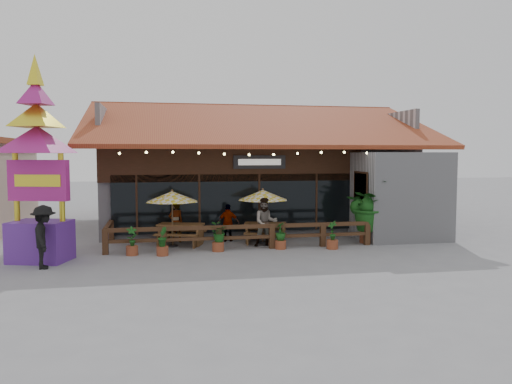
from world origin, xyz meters
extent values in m
plane|color=gray|center=(0.00, 0.00, 0.00)|extent=(100.00, 100.00, 0.00)
cube|color=#B6B5BB|center=(0.00, 7.00, 2.00)|extent=(14.00, 10.00, 4.00)
cube|color=#371D11|center=(-1.50, 1.92, 3.20)|extent=(11.00, 0.16, 1.60)
cube|color=black|center=(-1.50, 1.90, 1.50)|extent=(10.00, 0.12, 2.40)
cube|color=#FFB472|center=(-1.50, 2.10, 1.50)|extent=(9.80, 0.05, 2.20)
cube|color=#B6B5BB|center=(5.25, 0.65, 1.80)|extent=(3.50, 2.70, 3.60)
cube|color=red|center=(3.44, 0.50, 2.00)|extent=(0.06, 1.20, 1.50)
cube|color=#371D11|center=(3.43, 0.50, 2.00)|extent=(0.04, 1.34, 1.64)
cube|color=#974322|center=(0.00, 3.50, 4.90)|extent=(15.50, 7.05, 2.37)
cube|color=#974322|center=(0.00, 10.50, 4.90)|extent=(15.50, 7.05, 2.37)
cube|color=#974322|center=(0.00, 7.00, 6.02)|extent=(15.50, 0.30, 0.12)
cube|color=#B6B5BB|center=(-7.00, 7.00, 4.70)|extent=(0.20, 9.00, 1.80)
cube|color=#B6B5BB|center=(7.00, 7.00, 4.70)|extent=(0.20, 9.00, 1.80)
cube|color=black|center=(-0.50, 1.80, 3.20)|extent=(2.20, 0.10, 0.55)
cube|color=silver|center=(-0.50, 1.74, 3.20)|extent=(1.80, 0.02, 0.25)
cube|color=#371D11|center=(-5.50, 1.86, 1.50)|extent=(0.08, 0.08, 2.40)
cube|color=#371D11|center=(-3.00, 1.86, 1.50)|extent=(0.08, 0.08, 2.40)
cube|color=#371D11|center=(-0.50, 1.86, 1.50)|extent=(0.08, 0.08, 2.40)
cube|color=#371D11|center=(2.00, 1.86, 1.50)|extent=(0.08, 0.08, 2.40)
sphere|color=#F1E085|center=(-6.00, 0.08, 3.55)|extent=(0.09, 0.09, 0.09)
sphere|color=#F1E085|center=(-5.05, 0.08, 3.59)|extent=(0.09, 0.09, 0.09)
sphere|color=#F1E085|center=(-4.10, 0.08, 3.60)|extent=(0.09, 0.09, 0.09)
sphere|color=#F1E085|center=(-3.15, 0.08, 3.57)|extent=(0.09, 0.09, 0.09)
sphere|color=#F1E085|center=(-2.20, 0.08, 3.53)|extent=(0.09, 0.09, 0.09)
sphere|color=#F1E085|center=(-1.25, 0.08, 3.50)|extent=(0.09, 0.09, 0.09)
sphere|color=#F1E085|center=(-0.30, 0.08, 3.51)|extent=(0.09, 0.09, 0.09)
sphere|color=#F1E085|center=(0.65, 0.08, 3.55)|extent=(0.09, 0.09, 0.09)
sphere|color=#F1E085|center=(1.60, 0.08, 3.59)|extent=(0.09, 0.09, 0.09)
sphere|color=#F1E085|center=(2.55, 0.08, 3.60)|extent=(0.09, 0.09, 0.09)
sphere|color=#F1E085|center=(3.50, 0.08, 3.57)|extent=(0.09, 0.09, 0.09)
cube|color=#4C2D1B|center=(-6.50, -0.50, 0.45)|extent=(0.20, 0.20, 0.90)
cube|color=#4C2D1B|center=(-4.50, -0.50, 0.45)|extent=(0.20, 0.20, 0.90)
cube|color=#4C2D1B|center=(-2.50, -0.50, 0.45)|extent=(0.20, 0.20, 0.90)
cube|color=#4C2D1B|center=(-0.50, -0.50, 0.45)|extent=(0.20, 0.20, 0.90)
cube|color=#4C2D1B|center=(1.50, -0.50, 0.45)|extent=(0.20, 0.20, 0.90)
cube|color=#4C2D1B|center=(3.30, -0.50, 0.45)|extent=(0.20, 0.20, 0.90)
cube|color=#4C2D1B|center=(-1.60, -0.50, 0.85)|extent=(9.80, 0.16, 0.14)
cube|color=#4C2D1B|center=(-1.60, -0.50, 0.45)|extent=(9.80, 0.12, 0.12)
cube|color=#4C2D1B|center=(-6.50, 0.75, 0.85)|extent=(0.16, 2.50, 0.14)
cube|color=#4C2D1B|center=(-6.50, 1.90, 0.45)|extent=(0.20, 0.20, 0.90)
cylinder|color=brown|center=(-4.13, 0.61, 1.03)|extent=(0.05, 0.05, 2.05)
cone|color=gold|center=(-4.13, 0.61, 1.92)|extent=(2.61, 2.61, 0.40)
sphere|color=brown|center=(-4.13, 0.61, 2.14)|extent=(0.09, 0.09, 0.09)
cylinder|color=black|center=(-4.13, 0.61, 0.03)|extent=(0.39, 0.39, 0.05)
cylinder|color=brown|center=(-0.59, 0.69, 1.02)|extent=(0.05, 0.05, 2.05)
cone|color=gold|center=(-0.59, 0.69, 1.92)|extent=(2.34, 2.34, 0.40)
sphere|color=brown|center=(-0.59, 0.69, 2.14)|extent=(0.09, 0.09, 0.09)
cylinder|color=black|center=(-0.59, 0.69, 0.03)|extent=(0.39, 0.39, 0.05)
cube|color=brown|center=(-3.81, 0.88, 0.80)|extent=(1.90, 1.34, 0.06)
cube|color=brown|center=(-4.52, 1.14, 0.40)|extent=(0.33, 0.74, 0.80)
cube|color=brown|center=(-3.10, 0.63, 0.40)|extent=(0.33, 0.74, 0.80)
cube|color=brown|center=(-4.01, 0.33, 0.47)|extent=(1.73, 0.86, 0.05)
cube|color=brown|center=(-3.61, 1.44, 0.47)|extent=(1.73, 0.86, 0.05)
cube|color=brown|center=(-0.48, 0.71, 0.76)|extent=(1.79, 1.15, 0.06)
cube|color=brown|center=(-1.18, 0.88, 0.38)|extent=(0.25, 0.72, 0.76)
cube|color=brown|center=(0.22, 0.54, 0.38)|extent=(0.25, 0.72, 0.76)
cube|color=brown|center=(-0.62, 0.16, 0.45)|extent=(1.67, 0.67, 0.05)
cube|color=brown|center=(-0.35, 1.26, 0.45)|extent=(1.67, 0.67, 0.05)
cube|color=#58268C|center=(-8.47, -1.23, 0.67)|extent=(2.09, 1.80, 1.33)
cube|color=#A71E7A|center=(-8.47, -1.23, 2.67)|extent=(1.99, 0.85, 1.33)
cube|color=yellow|center=(-8.47, -1.39, 2.67)|extent=(1.50, 0.49, 0.39)
cylinder|color=yellow|center=(-9.25, -1.23, 2.45)|extent=(0.18, 0.18, 2.22)
cylinder|color=yellow|center=(-7.69, -1.23, 2.45)|extent=(0.18, 0.18, 2.22)
pyramid|color=#A71E7A|center=(-8.47, -1.23, 4.45)|extent=(3.33, 3.33, 0.89)
pyramid|color=yellow|center=(-8.47, -1.23, 5.17)|extent=(2.36, 2.36, 0.78)
pyramid|color=#A71E7A|center=(-8.47, -1.23, 5.89)|extent=(1.53, 1.53, 0.78)
pyramid|color=yellow|center=(-8.47, -1.23, 6.73)|extent=(0.69, 0.69, 1.00)
cylinder|color=brown|center=(3.54, -0.07, 0.24)|extent=(0.67, 0.67, 0.49)
imported|color=#19581A|center=(3.54, -0.07, 1.49)|extent=(2.37, 2.31, 2.00)
sphere|color=#19581A|center=(3.71, -0.18, 1.11)|extent=(0.67, 0.67, 0.67)
sphere|color=#19581A|center=(3.41, 0.09, 1.33)|extent=(0.58, 0.58, 0.58)
imported|color=#371D11|center=(-3.98, 1.47, 0.82)|extent=(0.69, 0.56, 1.63)
imported|color=#371D11|center=(-0.65, -0.11, 0.93)|extent=(0.95, 0.77, 1.87)
imported|color=#371D11|center=(-1.88, 1.32, 0.75)|extent=(0.95, 0.60, 1.51)
imported|color=black|center=(-8.12, -2.38, 0.98)|extent=(0.92, 1.37, 1.96)
cylinder|color=brown|center=(-5.57, -0.82, 0.17)|extent=(0.41, 0.41, 0.33)
imported|color=#19581A|center=(-5.57, -0.82, 0.67)|extent=(0.41, 0.33, 0.68)
cylinder|color=brown|center=(-4.53, -1.07, 0.16)|extent=(0.41, 0.41, 0.33)
imported|color=#19581A|center=(-4.53, -1.07, 0.66)|extent=(0.32, 0.39, 0.67)
cylinder|color=brown|center=(-2.54, -0.67, 0.17)|extent=(0.43, 0.43, 0.34)
imported|color=#19581A|center=(-2.54, -0.67, 0.70)|extent=(0.75, 0.69, 0.71)
cylinder|color=brown|center=(-0.21, -0.69, 0.16)|extent=(0.41, 0.41, 0.33)
imported|color=#19581A|center=(-0.21, -0.69, 0.66)|extent=(0.53, 0.53, 0.67)
cylinder|color=brown|center=(1.69, -1.04, 0.17)|extent=(0.43, 0.43, 0.34)
imported|color=#19581A|center=(1.69, -1.04, 0.70)|extent=(0.38, 0.44, 0.71)
camera|label=1|loc=(-4.66, -18.51, 3.50)|focal=35.00mm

